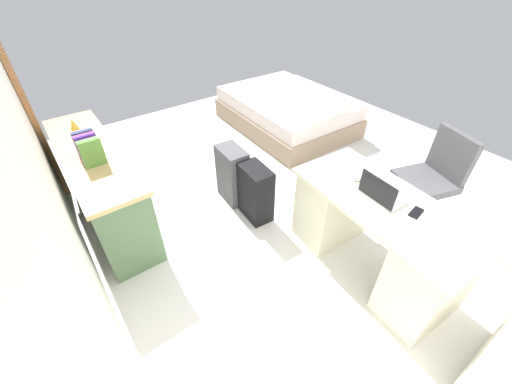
% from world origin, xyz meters
% --- Properties ---
extents(ground_plane, '(5.66, 5.66, 0.00)m').
position_xyz_m(ground_plane, '(0.00, 0.00, 0.00)').
color(ground_plane, silver).
extents(wall_back, '(4.66, 0.10, 2.64)m').
position_xyz_m(wall_back, '(0.00, 2.07, 1.32)').
color(wall_back, white).
rests_on(wall_back, ground_plane).
extents(door_wooden, '(0.88, 0.05, 2.04)m').
position_xyz_m(door_wooden, '(1.78, 1.99, 1.02)').
color(door_wooden, '#936038').
rests_on(door_wooden, ground_plane).
extents(desk, '(1.48, 0.76, 0.75)m').
position_xyz_m(desk, '(-1.32, 0.08, 0.39)').
color(desk, beige).
rests_on(desk, ground_plane).
extents(office_chair, '(0.58, 0.58, 0.94)m').
position_xyz_m(office_chair, '(-1.21, -0.87, 0.42)').
color(office_chair, black).
rests_on(office_chair, ground_plane).
extents(credenza, '(1.80, 0.48, 0.79)m').
position_xyz_m(credenza, '(0.66, 1.69, 0.40)').
color(credenza, '#4C6B47').
rests_on(credenza, ground_plane).
extents(bed, '(1.94, 1.46, 0.58)m').
position_xyz_m(bed, '(1.13, -1.10, 0.24)').
color(bed, gray).
rests_on(bed, ground_plane).
extents(suitcase_black, '(0.38, 0.25, 0.58)m').
position_xyz_m(suitcase_black, '(-0.21, 0.47, 0.29)').
color(suitcase_black, black).
rests_on(suitcase_black, ground_plane).
extents(suitcase_spare_grey, '(0.37, 0.24, 0.62)m').
position_xyz_m(suitcase_spare_grey, '(0.16, 0.50, 0.31)').
color(suitcase_spare_grey, '#4C4C51').
rests_on(suitcase_spare_grey, ground_plane).
extents(laptop, '(0.32, 0.24, 0.21)m').
position_xyz_m(laptop, '(-1.27, 0.09, 0.79)').
color(laptop, '#B7B7BC').
rests_on(laptop, desk).
extents(computer_mouse, '(0.07, 0.10, 0.03)m').
position_xyz_m(computer_mouse, '(-1.01, 0.03, 0.76)').
color(computer_mouse, white).
rests_on(computer_mouse, desk).
extents(cell_phone_near_laptop, '(0.09, 0.14, 0.01)m').
position_xyz_m(cell_phone_near_laptop, '(-1.52, 0.02, 0.75)').
color(cell_phone_near_laptop, black).
rests_on(cell_phone_near_laptop, desk).
extents(book_row, '(0.32, 0.17, 0.23)m').
position_xyz_m(book_row, '(0.52, 1.69, 0.90)').
color(book_row, '#4E8135').
rests_on(book_row, credenza).
extents(figurine_small, '(0.08, 0.08, 0.11)m').
position_xyz_m(figurine_small, '(1.16, 1.69, 0.85)').
color(figurine_small, gold).
rests_on(figurine_small, credenza).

